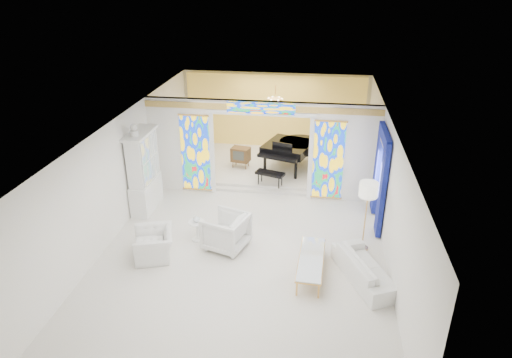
% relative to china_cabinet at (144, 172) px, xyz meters
% --- Properties ---
extents(floor, '(12.00, 12.00, 0.00)m').
position_rel_china_cabinet_xyz_m(floor, '(3.22, -0.60, -1.17)').
color(floor, silver).
rests_on(floor, ground).
extents(ceiling, '(7.00, 12.00, 0.02)m').
position_rel_china_cabinet_xyz_m(ceiling, '(3.22, -0.60, 1.83)').
color(ceiling, white).
rests_on(ceiling, wall_back).
extents(wall_back, '(7.00, 0.02, 3.00)m').
position_rel_china_cabinet_xyz_m(wall_back, '(3.22, 5.40, 0.33)').
color(wall_back, white).
rests_on(wall_back, floor).
extents(wall_front, '(7.00, 0.02, 3.00)m').
position_rel_china_cabinet_xyz_m(wall_front, '(3.22, -6.60, 0.33)').
color(wall_front, white).
rests_on(wall_front, floor).
extents(wall_left, '(0.02, 12.00, 3.00)m').
position_rel_china_cabinet_xyz_m(wall_left, '(-0.28, -0.60, 0.33)').
color(wall_left, white).
rests_on(wall_left, floor).
extents(wall_right, '(0.02, 12.00, 3.00)m').
position_rel_china_cabinet_xyz_m(wall_right, '(6.72, -0.60, 0.33)').
color(wall_right, white).
rests_on(wall_right, floor).
extents(partition_wall, '(7.00, 0.22, 3.00)m').
position_rel_china_cabinet_xyz_m(partition_wall, '(3.22, 1.40, 0.48)').
color(partition_wall, white).
rests_on(partition_wall, floor).
extents(stained_glass_left, '(0.90, 0.04, 2.40)m').
position_rel_china_cabinet_xyz_m(stained_glass_left, '(1.19, 1.29, 0.13)').
color(stained_glass_left, gold).
rests_on(stained_glass_left, partition_wall).
extents(stained_glass_right, '(0.90, 0.04, 2.40)m').
position_rel_china_cabinet_xyz_m(stained_glass_right, '(5.25, 1.29, 0.13)').
color(stained_glass_right, gold).
rests_on(stained_glass_right, partition_wall).
extents(stained_glass_transom, '(2.00, 0.04, 0.34)m').
position_rel_china_cabinet_xyz_m(stained_glass_transom, '(3.22, 1.29, 1.65)').
color(stained_glass_transom, gold).
rests_on(stained_glass_transom, partition_wall).
extents(alcove_platform, '(6.80, 3.80, 0.18)m').
position_rel_china_cabinet_xyz_m(alcove_platform, '(3.22, 3.50, -1.08)').
color(alcove_platform, silver).
rests_on(alcove_platform, floor).
extents(gold_curtain_back, '(6.70, 0.10, 2.90)m').
position_rel_china_cabinet_xyz_m(gold_curtain_back, '(3.22, 5.28, 0.33)').
color(gold_curtain_back, '#EDCB52').
rests_on(gold_curtain_back, wall_back).
extents(chandelier, '(0.48, 0.48, 0.30)m').
position_rel_china_cabinet_xyz_m(chandelier, '(3.42, 3.40, 1.38)').
color(chandelier, gold).
rests_on(chandelier, ceiling).
extents(blue_drapes, '(0.14, 1.85, 2.65)m').
position_rel_china_cabinet_xyz_m(blue_drapes, '(6.62, 0.10, 0.41)').
color(blue_drapes, navy).
rests_on(blue_drapes, wall_right).
extents(china_cabinet, '(0.56, 1.46, 2.72)m').
position_rel_china_cabinet_xyz_m(china_cabinet, '(0.00, 0.00, 0.00)').
color(china_cabinet, white).
rests_on(china_cabinet, floor).
extents(armchair_left, '(1.21, 1.30, 0.69)m').
position_rel_china_cabinet_xyz_m(armchair_left, '(1.07, -2.39, -0.83)').
color(armchair_left, white).
rests_on(armchair_left, floor).
extents(armchair_right, '(1.27, 1.25, 0.92)m').
position_rel_china_cabinet_xyz_m(armchair_right, '(2.74, -1.74, -0.71)').
color(armchair_right, white).
rests_on(armchair_right, floor).
extents(sofa, '(1.57, 2.20, 0.60)m').
position_rel_china_cabinet_xyz_m(sofa, '(6.17, -2.59, -0.87)').
color(sofa, white).
rests_on(sofa, floor).
extents(side_table, '(0.45, 0.45, 0.54)m').
position_rel_china_cabinet_xyz_m(side_table, '(1.92, -1.51, -0.81)').
color(side_table, white).
rests_on(side_table, floor).
extents(vase, '(0.23, 0.23, 0.20)m').
position_rel_china_cabinet_xyz_m(vase, '(1.92, -1.51, -0.53)').
color(vase, white).
rests_on(vase, side_table).
extents(coffee_table, '(0.65, 1.87, 0.41)m').
position_rel_china_cabinet_xyz_m(coffee_table, '(4.91, -2.54, -0.79)').
color(coffee_table, silver).
rests_on(coffee_table, floor).
extents(floor_lamp, '(0.60, 0.60, 1.85)m').
position_rel_china_cabinet_xyz_m(floor_lamp, '(6.18, -1.31, 0.41)').
color(floor_lamp, gold).
rests_on(floor_lamp, floor).
extents(grand_piano, '(2.28, 2.92, 1.12)m').
position_rel_china_cabinet_xyz_m(grand_piano, '(4.08, 3.20, -0.23)').
color(grand_piano, black).
rests_on(grand_piano, alcove_platform).
extents(tv_console, '(0.68, 0.52, 0.71)m').
position_rel_china_cabinet_xyz_m(tv_console, '(2.29, 3.02, -0.53)').
color(tv_console, brown).
rests_on(tv_console, alcove_platform).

